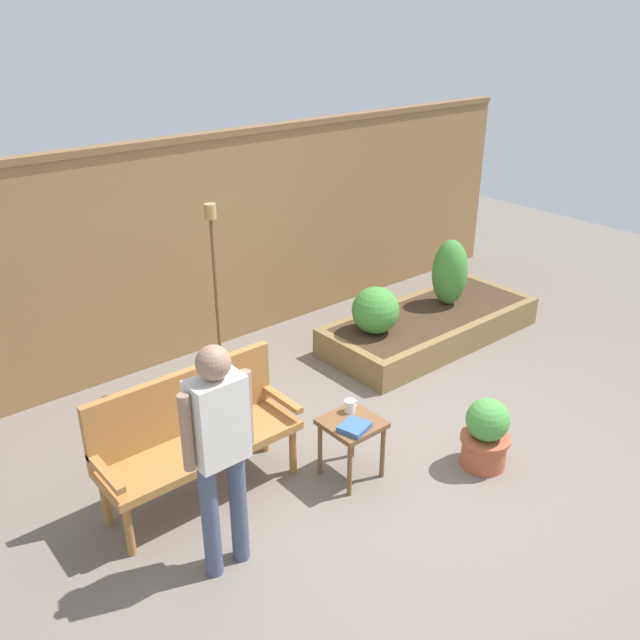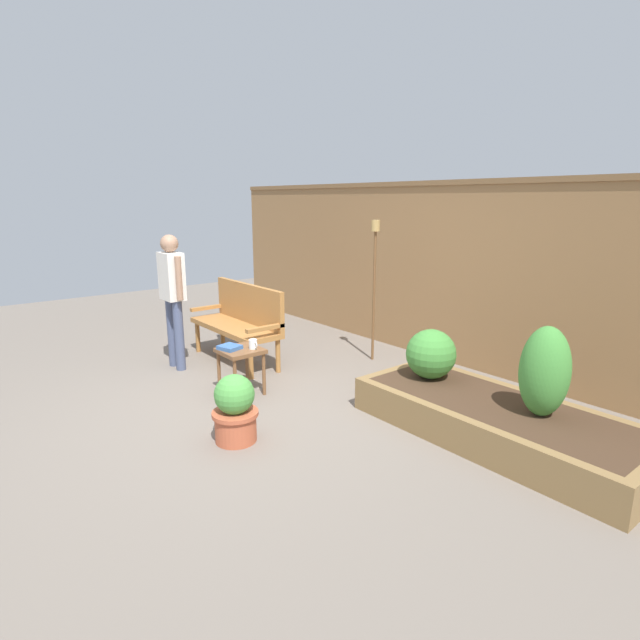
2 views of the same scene
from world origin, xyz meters
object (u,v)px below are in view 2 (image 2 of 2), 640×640
(side_table, at_px, (241,357))
(cup_on_table, at_px, (253,344))
(potted_boxwood, at_px, (235,409))
(shrub_far_corner, at_px, (545,372))
(garden_bench, at_px, (241,317))
(person_by_bench, at_px, (172,290))
(shrub_near_bench, at_px, (431,354))
(book_on_table, at_px, (230,347))
(tiki_torch, at_px, (375,266))

(side_table, height_order, cup_on_table, cup_on_table)
(potted_boxwood, relative_size, shrub_far_corner, 0.80)
(garden_bench, xyz_separation_m, potted_boxwood, (1.84, -1.14, -0.27))
(cup_on_table, distance_m, potted_boxwood, 1.06)
(garden_bench, distance_m, shrub_far_corner, 3.54)
(side_table, relative_size, potted_boxwood, 0.84)
(potted_boxwood, xyz_separation_m, shrub_far_corner, (1.64, 1.78, 0.38))
(person_by_bench, bearing_deg, cup_on_table, 12.08)
(side_table, height_order, shrub_far_corner, shrub_far_corner)
(potted_boxwood, bearing_deg, shrub_far_corner, 47.34)
(cup_on_table, relative_size, shrub_near_bench, 0.26)
(potted_boxwood, bearing_deg, book_on_table, 152.89)
(garden_bench, xyz_separation_m, shrub_far_corner, (3.48, 0.64, 0.11))
(cup_on_table, xyz_separation_m, potted_boxwood, (0.79, -0.67, -0.25))
(garden_bench, xyz_separation_m, person_by_bench, (-0.23, -0.75, 0.39))
(side_table, height_order, tiki_torch, tiki_torch)
(person_by_bench, bearing_deg, tiki_torch, 58.59)
(shrub_far_corner, bearing_deg, tiki_torch, 165.85)
(side_table, bearing_deg, potted_boxwood, -32.95)
(book_on_table, bearing_deg, potted_boxwood, -42.73)
(cup_on_table, relative_size, potted_boxwood, 0.21)
(side_table, xyz_separation_m, person_by_bench, (-1.21, -0.17, 0.54))
(side_table, relative_size, cup_on_table, 3.96)
(side_table, distance_m, potted_boxwood, 1.04)
(cup_on_table, height_order, tiki_torch, tiki_torch)
(shrub_far_corner, distance_m, person_by_bench, 3.97)
(garden_bench, distance_m, person_by_bench, 0.87)
(tiki_torch, bearing_deg, side_table, -90.76)
(garden_bench, height_order, potted_boxwood, garden_bench)
(shrub_near_bench, bearing_deg, cup_on_table, -140.35)
(cup_on_table, distance_m, shrub_near_bench, 1.75)
(person_by_bench, bearing_deg, book_on_table, 4.03)
(side_table, xyz_separation_m, potted_boxwood, (0.87, -0.56, -0.12))
(book_on_table, bearing_deg, garden_bench, 128.35)
(side_table, height_order, book_on_table, book_on_table)
(garden_bench, height_order, person_by_bench, person_by_bench)
(potted_boxwood, bearing_deg, shrub_near_bench, 72.77)
(cup_on_table, bearing_deg, tiki_torch, 91.71)
(shrub_near_bench, bearing_deg, book_on_table, -138.49)
(book_on_table, height_order, shrub_far_corner, shrub_far_corner)
(book_on_table, xyz_separation_m, shrub_far_corner, (2.57, 1.31, 0.16))
(book_on_table, bearing_deg, person_by_bench, 168.41)
(side_table, xyz_separation_m, shrub_near_bench, (1.42, 1.22, 0.14))
(potted_boxwood, bearing_deg, person_by_bench, 169.28)
(book_on_table, xyz_separation_m, shrub_near_bench, (1.48, 1.31, 0.03))
(tiki_torch, bearing_deg, shrub_far_corner, -14.15)
(cup_on_table, xyz_separation_m, person_by_bench, (-1.28, -0.27, 0.41))
(side_table, bearing_deg, shrub_far_corner, 25.89)
(shrub_near_bench, bearing_deg, tiki_torch, 155.82)
(book_on_table, bearing_deg, tiki_torch, 71.97)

